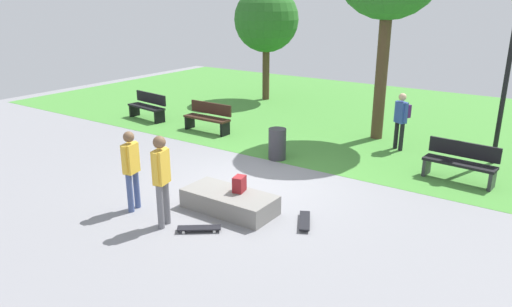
{
  "coord_description": "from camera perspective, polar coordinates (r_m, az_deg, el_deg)",
  "views": [
    {
      "loc": [
        5.85,
        -8.32,
        4.11
      ],
      "look_at": [
        0.44,
        -0.47,
        0.95
      ],
      "focal_mm": 33.44,
      "sensor_mm": 36.0,
      "label": 1
    }
  ],
  "objects": [
    {
      "name": "skater_watching",
      "position": [
        9.68,
        -14.72,
        -1.35
      ],
      "size": [
        0.26,
        0.42,
        1.64
      ],
      "color": "#3F5184",
      "rests_on": "ground_plane"
    },
    {
      "name": "grass_lawn",
      "position": [
        17.65,
        14.28,
        4.3
      ],
      "size": [
        26.6,
        12.37,
        0.01
      ],
      "primitive_type": "cube",
      "color": "#478C38",
      "rests_on": "ground_plane"
    },
    {
      "name": "pedestrian_with_backpack",
      "position": [
        13.76,
        17.0,
        4.28
      ],
      "size": [
        0.43,
        0.44,
        1.61
      ],
      "color": "black",
      "rests_on": "ground_plane"
    },
    {
      "name": "skater_performing_trick",
      "position": [
        8.83,
        -11.25,
        -2.44
      ],
      "size": [
        0.27,
        0.42,
        1.76
      ],
      "color": "slate",
      "rests_on": "ground_plane"
    },
    {
      "name": "skateboard_spare",
      "position": [
        9.16,
        5.83,
        -7.98
      ],
      "size": [
        0.55,
        0.8,
        0.08
      ],
      "color": "black",
      "rests_on": "ground_plane"
    },
    {
      "name": "tree_broad_elm",
      "position": [
        19.67,
        1.24,
        15.68
      ],
      "size": [
        2.57,
        2.57,
        4.51
      ],
      "color": "#4C3823",
      "rests_on": "grass_lawn"
    },
    {
      "name": "lamp_post",
      "position": [
        13.26,
        27.95,
        9.11
      ],
      "size": [
        0.28,
        0.28,
        4.04
      ],
      "color": "black",
      "rests_on": "ground_plane"
    },
    {
      "name": "concrete_ledge",
      "position": [
        9.61,
        -3.2,
        -5.75
      ],
      "size": [
        1.9,
        0.88,
        0.39
      ],
      "primitive_type": "cube",
      "color": "gray",
      "rests_on": "ground_plane"
    },
    {
      "name": "trash_bin",
      "position": [
        12.52,
        2.56,
        1.15
      ],
      "size": [
        0.46,
        0.46,
        0.83
      ],
      "primitive_type": "cylinder",
      "color": "#333338",
      "rests_on": "ground_plane"
    },
    {
      "name": "skateboard_by_ledge",
      "position": [
        8.9,
        -6.82,
        -8.84
      ],
      "size": [
        0.76,
        0.65,
        0.08
      ],
      "color": "black",
      "rests_on": "ground_plane"
    },
    {
      "name": "park_bench_by_oak",
      "position": [
        15.16,
        -5.74,
        4.39
      ],
      "size": [
        1.61,
        0.49,
        0.91
      ],
      "color": "#331E14",
      "rests_on": "ground_plane"
    },
    {
      "name": "park_bench_center_lawn",
      "position": [
        11.97,
        23.27,
        -0.86
      ],
      "size": [
        1.63,
        0.6,
        0.91
      ],
      "color": "black",
      "rests_on": "ground_plane"
    },
    {
      "name": "backpack_on_ledge",
      "position": [
        9.52,
        -2.0,
        -3.67
      ],
      "size": [
        0.26,
        0.32,
        0.32
      ],
      "primitive_type": "cube",
      "rotation": [
        0.0,
        0.0,
        1.79
      ],
      "color": "maroon",
      "rests_on": "concrete_ledge"
    },
    {
      "name": "ground_plane",
      "position": [
        10.97,
        -0.5,
        -3.68
      ],
      "size": [
        28.0,
        28.0,
        0.0
      ],
      "primitive_type": "plane",
      "color": "gray"
    },
    {
      "name": "park_bench_far_left",
      "position": [
        17.06,
        -12.81,
        5.59
      ],
      "size": [
        1.65,
        0.67,
        0.91
      ],
      "color": "black",
      "rests_on": "ground_plane"
    }
  ]
}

